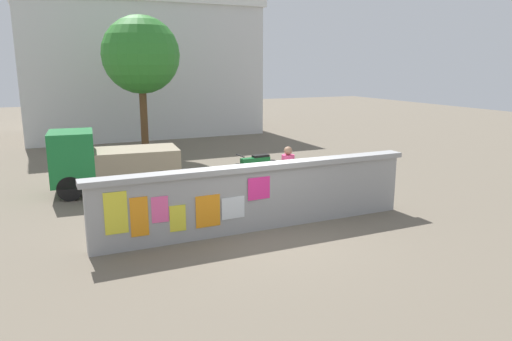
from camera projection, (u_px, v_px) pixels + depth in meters
name	position (u px, v px, depth m)	size (l,w,h in m)	color
ground	(171.00, 164.00, 18.11)	(60.00, 60.00, 0.00)	#6B6051
poster_wall	(259.00, 196.00, 10.83)	(7.75, 0.42, 1.52)	#9B9B9B
auto_rickshaw_truck	(109.00, 162.00, 14.01)	(3.73, 1.83, 1.85)	black
motorcycle	(256.00, 166.00, 15.60)	(1.90, 0.56, 0.87)	black
bicycle_near	(243.00, 185.00, 13.54)	(1.67, 0.55, 0.95)	black
person_walking	(288.00, 170.00, 12.51)	(0.43, 0.43, 1.62)	#3F994C
tree_roadside	(141.00, 55.00, 18.83)	(3.06, 3.06, 5.61)	brown
building_background	(139.00, 67.00, 25.79)	(12.10, 6.67, 7.10)	silver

